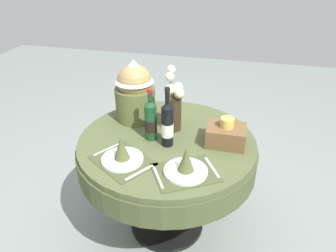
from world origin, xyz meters
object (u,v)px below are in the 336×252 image
at_px(gift_tub_back_left, 135,88).
at_px(woven_basket_side_right, 226,134).
at_px(place_setting_left, 122,154).
at_px(wine_bottle_right, 151,120).
at_px(flower_vase, 173,104).
at_px(wine_bottle_left, 167,124).
at_px(dining_table, 167,155).
at_px(place_setting_right, 186,166).

xyz_separation_m(gift_tub_back_left, woven_basket_side_right, (0.64, -0.19, -0.16)).
bearing_deg(gift_tub_back_left, place_setting_left, -80.40).
bearing_deg(wine_bottle_right, flower_vase, 53.12).
xyz_separation_m(flower_vase, wine_bottle_left, (0.01, -0.19, -0.04)).
bearing_deg(wine_bottle_left, flower_vase, 92.11).
bearing_deg(flower_vase, woven_basket_side_right, -15.75).
distance_m(place_setting_left, wine_bottle_left, 0.33).
bearing_deg(dining_table, place_setting_right, -60.08).
relative_size(place_setting_right, flower_vase, 1.01).
bearing_deg(wine_bottle_right, gift_tub_back_left, 126.85).
height_order(flower_vase, wine_bottle_left, flower_vase).
height_order(place_setting_left, flower_vase, flower_vase).
xyz_separation_m(place_setting_right, woven_basket_side_right, (0.18, 0.35, 0.02)).
bearing_deg(dining_table, wine_bottle_left, -73.79).
xyz_separation_m(place_setting_right, gift_tub_back_left, (-0.46, 0.54, 0.18)).
relative_size(dining_table, place_setting_right, 2.71).
bearing_deg(woven_basket_side_right, gift_tub_back_left, 163.42).
xyz_separation_m(wine_bottle_left, woven_basket_side_right, (0.35, 0.09, -0.08)).
bearing_deg(dining_table, gift_tub_back_left, 141.13).
height_order(wine_bottle_left, gift_tub_back_left, gift_tub_back_left).
distance_m(wine_bottle_left, wine_bottle_right, 0.13).
bearing_deg(woven_basket_side_right, wine_bottle_left, -164.94).
bearing_deg(woven_basket_side_right, place_setting_left, -149.85).
relative_size(wine_bottle_right, gift_tub_back_left, 0.79).
distance_m(place_setting_right, wine_bottle_right, 0.42).
xyz_separation_m(place_setting_left, wine_bottle_left, (0.21, 0.23, 0.10)).
height_order(dining_table, wine_bottle_right, wine_bottle_right).
height_order(gift_tub_back_left, woven_basket_side_right, gift_tub_back_left).
bearing_deg(dining_table, wine_bottle_right, -172.06).
bearing_deg(place_setting_right, dining_table, 119.92).
bearing_deg(gift_tub_back_left, dining_table, -38.87).
bearing_deg(place_setting_right, place_setting_left, 176.37).
xyz_separation_m(wine_bottle_right, woven_basket_side_right, (0.46, 0.05, -0.07)).
bearing_deg(woven_basket_side_right, flower_vase, 164.25).
relative_size(place_setting_right, wine_bottle_left, 1.11).
relative_size(flower_vase, gift_tub_back_left, 0.98).
bearing_deg(gift_tub_back_left, flower_vase, -17.58).
relative_size(place_setting_left, gift_tub_back_left, 1.00).
distance_m(dining_table, wine_bottle_left, 0.28).
distance_m(place_setting_left, gift_tub_back_left, 0.55).
distance_m(dining_table, place_setting_right, 0.40).
bearing_deg(place_setting_right, woven_basket_side_right, 62.05).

